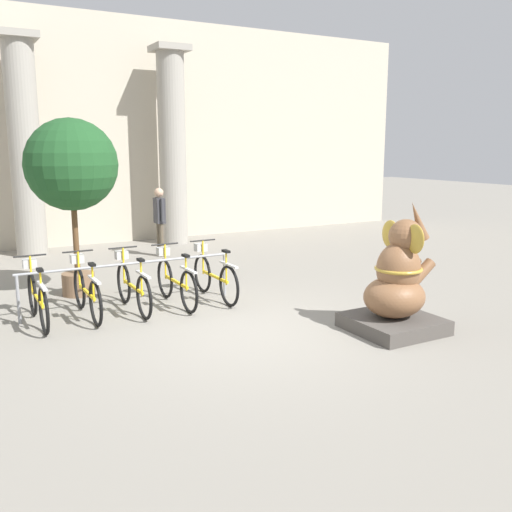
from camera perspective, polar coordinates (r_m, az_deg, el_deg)
ground_plane at (r=8.29m, az=-0.92°, el=-7.50°), size 60.00×60.00×0.00m
building_facade at (r=15.97m, az=-16.03°, el=11.92°), size 20.00×0.20×6.00m
column_left at (r=14.65m, az=-22.13°, el=10.19°), size 0.90×0.90×5.16m
column_right at (r=15.55m, az=-8.37°, el=10.87°), size 0.90×0.90×5.16m
bike_rack at (r=9.47m, az=-12.50°, el=-1.63°), size 3.51×0.05×0.77m
bicycle_0 at (r=9.11m, az=-21.04°, el=-3.88°), size 0.48×1.78×0.97m
bicycle_1 at (r=9.25m, az=-16.60°, el=-3.37°), size 0.48×1.78×0.97m
bicycle_2 at (r=9.41m, az=-12.24°, el=-2.93°), size 0.48×1.78×0.97m
bicycle_3 at (r=9.61m, az=-8.06°, el=-2.48°), size 0.48×1.78×0.97m
bicycle_4 at (r=9.92m, az=-4.21°, el=-1.97°), size 0.48×1.78×0.97m
elephant_statue at (r=8.39m, az=13.92°, el=-3.11°), size 1.19×1.19×1.88m
person_pedestrian at (r=13.82m, az=-9.62°, el=4.00°), size 0.22×0.47×1.64m
potted_tree at (r=10.40m, az=-17.97°, el=8.31°), size 1.59×1.59×3.10m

